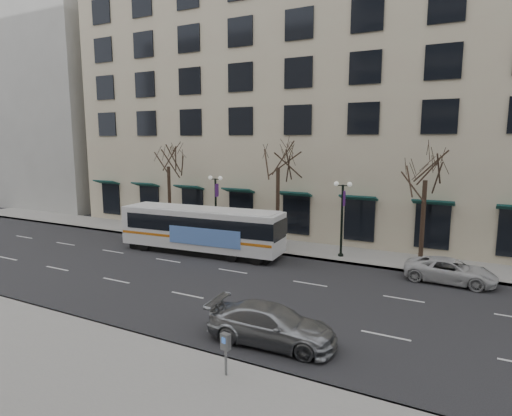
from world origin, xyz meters
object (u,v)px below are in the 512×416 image
Objects in this scene: tree_far_left at (168,155)px; city_bus at (202,229)px; pay_station at (226,345)px; lamp_post_right at (342,215)px; lamp_post_left at (216,205)px; tree_far_right at (426,165)px; silver_car at (272,325)px; tree_far_mid at (278,154)px; white_pickup at (450,271)px.

city_bus is (5.94, -3.85, -4.94)m from tree_far_left.
lamp_post_right is at bearing 102.43° from pay_station.
lamp_post_left is 10.00m from lamp_post_right.
tree_far_right reaches higher than lamp_post_right.
lamp_post_left and lamp_post_right have the same top height.
tree_far_right is at bearing 0.00° from tree_far_left.
lamp_post_right is 1.01× the size of silver_car.
pay_station is (10.87, -16.26, -1.73)m from lamp_post_left.
lamp_post_right is 3.56× the size of pay_station.
tree_far_mid reaches higher than city_bus.
tree_far_mid is 7.60m from city_bus.
lamp_post_right is (15.01, -0.60, -3.75)m from tree_far_left.
tree_far_mid reaches higher than lamp_post_right.
city_bus is (-9.07, -3.25, -1.18)m from lamp_post_right.
lamp_post_left is (5.01, -0.60, -3.75)m from tree_far_left.
silver_car is at bearing -40.59° from tree_far_left.
tree_far_right is at bearing 38.37° from white_pickup.
silver_car is at bearing -105.74° from tree_far_right.
lamp_post_right is 13.43m from silver_car.
silver_car is 12.60m from white_pickup.
lamp_post_right is (10.00, 0.00, 0.00)m from lamp_post_left.
silver_car is (11.10, -13.20, -2.19)m from lamp_post_left.
tree_far_right is at bearing -19.43° from silver_car.
tree_far_left reaches higher than lamp_post_right.
tree_far_left is 23.80m from pay_station.
tree_far_mid is 1.64× the size of lamp_post_left.
tree_far_mid reaches higher than white_pickup.
tree_far_left is 15.48m from lamp_post_right.
tree_far_right is 6.58m from white_pickup.
tree_far_right reaches higher than pay_station.
lamp_post_right is at bearing 15.73° from city_bus.
lamp_post_left is 1.08× the size of white_pickup.
lamp_post_left reaches higher than pay_station.
silver_car is at bearing -85.23° from lamp_post_right.
tree_far_right reaches higher than city_bus.
pay_station is (-0.23, -3.06, 0.46)m from silver_car.
city_bus is at bearing -74.00° from lamp_post_left.
pay_station is (15.88, -16.86, -5.49)m from tree_far_left.
tree_far_left reaches higher than lamp_post_left.
tree_far_mid reaches higher than lamp_post_left.
lamp_post_left is 17.39m from silver_car.
lamp_post_left is at bearing -6.83° from tree_far_left.
tree_far_mid is at bearing 173.17° from lamp_post_right.
tree_far_mid is 1.77× the size of white_pickup.
tree_far_right is 6.11m from lamp_post_right.
pay_station is at bearing -86.93° from lamp_post_right.
pay_station reaches higher than silver_car.
silver_car is 3.10m from pay_station.
white_pickup is at bearing -16.23° from lamp_post_right.
pay_station is at bearing -46.72° from tree_far_left.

